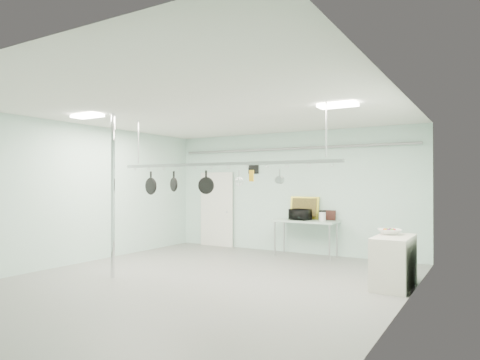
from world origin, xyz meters
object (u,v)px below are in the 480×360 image
Objects in this scene: fruit_bowl at (389,232)px; skillet_right at (206,182)px; chrome_pole at (113,195)px; skillet_mid at (174,181)px; pot_rack at (220,163)px; prep_table at (305,223)px; coffee_canister at (322,216)px; microwave at (300,214)px; side_cabinet at (394,262)px; skillet_left at (151,183)px.

skillet_right is at bearing -157.32° from fruit_bowl.
chrome_pole reaches higher than skillet_mid.
skillet_mid is (-1.12, 0.00, -0.34)m from pot_rack.
prep_table is 3.53m from skillet_right.
coffee_canister is at bearing 75.70° from pot_rack.
side_cabinet is at bearing 155.23° from microwave.
fruit_bowl is at bearing 44.59° from skillet_mid.
skillet_mid is at bearing 11.10° from skillet_left.
microwave is 2.23× the size of coffee_canister.
side_cabinet is 3.73m from skillet_right.
pot_rack is 3.51m from microwave.
chrome_pole is 7.99× the size of skillet_mid.
skillet_left reaches higher than prep_table.
skillet_left reaches higher than microwave.
coffee_canister is 0.56× the size of skillet_mid.
skillet_left is 1.11× the size of skillet_right.
skillet_left is 0.62m from skillet_mid.
pot_rack is at bearing 25.35° from chrome_pole.
side_cabinet is at bearing -61.94° from fruit_bowl.
chrome_pole is 2.00× the size of prep_table.
fruit_bowl is at bearing 27.17° from skillet_left.
skillet_right is at bearing -102.35° from prep_table.
side_cabinet is (2.55, -2.20, -0.38)m from prep_table.
side_cabinet is at bearing 20.45° from pot_rack.
side_cabinet is 2.40× the size of microwave.
skillet_right is (-0.59, -3.29, 0.82)m from microwave.
pot_rack is 11.99× the size of skillet_mid.
coffee_canister reaches higher than fruit_bowl.
skillet_left reaches higher than side_cabinet.
skillet_left and skillet_right have the same top height.
prep_table is at bearing 139.21° from side_cabinet.
pot_rack is 1.18m from skillet_mid.
side_cabinet is at bearing 24.29° from skillet_left.
fruit_bowl reaches higher than prep_table.
fruit_bowl is 0.93× the size of skillet_right.
skillet_left is at bearing 80.19° from chrome_pole.
chrome_pole reaches higher than skillet_right.
skillet_left is at bearing 180.00° from pot_rack.
side_cabinet is 5.36× the size of coffee_canister.
chrome_pole is at bearing -118.71° from prep_table.
microwave is 1.21× the size of fruit_bowl.
chrome_pole is at bearing -157.59° from side_cabinet.
chrome_pole is 7.20× the size of skillet_right.
fruit_bowl is 0.84× the size of skillet_left.
skillet_right is (1.42, 0.00, 0.02)m from skillet_left.
prep_table is 4.06m from skillet_left.
skillet_mid is at bearing -114.80° from prep_table.
side_cabinet is at bearing -40.79° from prep_table.
coffee_canister is at bearing 0.91° from prep_table.
skillet_mid and skillet_right have the same top height.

